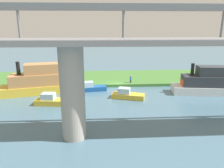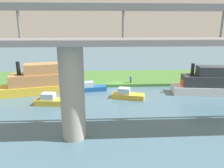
# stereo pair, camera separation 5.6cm
# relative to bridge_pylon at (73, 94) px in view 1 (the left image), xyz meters

# --- Properties ---
(ground_plane) EXTENTS (160.00, 160.00, 0.00)m
(ground_plane) POSITION_rel_bridge_pylon_xyz_m (-5.58, -17.04, -4.47)
(ground_plane) COLOR #476B7F
(grassy_bank) EXTENTS (80.00, 12.00, 0.50)m
(grassy_bank) POSITION_rel_bridge_pylon_xyz_m (-5.58, -23.04, -4.22)
(grassy_bank) COLOR #427533
(grassy_bank) RESTS_ON ground
(bridge_pylon) EXTENTS (2.27, 2.27, 8.95)m
(bridge_pylon) POSITION_rel_bridge_pylon_xyz_m (0.00, 0.00, 0.00)
(bridge_pylon) COLOR #9E998E
(bridge_pylon) RESTS_ON ground
(bridge_span) EXTENTS (68.52, 4.30, 3.25)m
(bridge_span) POSITION_rel_bridge_pylon_xyz_m (0.00, -0.02, 4.97)
(bridge_span) COLOR slate
(bridge_span) RESTS_ON bridge_pylon
(person_on_bank) EXTENTS (0.36, 0.36, 1.39)m
(person_on_bank) POSITION_rel_bridge_pylon_xyz_m (-8.16, -18.15, -3.27)
(person_on_bank) COLOR #2D334C
(person_on_bank) RESTS_ON grassy_bank
(mooring_post) EXTENTS (0.20, 0.20, 0.77)m
(mooring_post) POSITION_rel_bridge_pylon_xyz_m (1.01, -18.35, -3.59)
(mooring_post) COLOR brown
(mooring_post) RESTS_ON grassy_bank
(motorboat_white) EXTENTS (9.87, 4.41, 4.87)m
(motorboat_white) POSITION_rel_bridge_pylon_xyz_m (-19.36, -12.70, -2.67)
(motorboat_white) COLOR white
(motorboat_white) RESTS_ON ground
(skiff_small) EXTENTS (4.93, 2.41, 1.57)m
(skiff_small) POSITION_rel_bridge_pylon_xyz_m (-1.06, -15.28, -3.91)
(skiff_small) COLOR #195199
(skiff_small) RESTS_ON ground
(houseboat_blue) EXTENTS (10.73, 5.48, 5.24)m
(houseboat_blue) POSITION_rel_bridge_pylon_xyz_m (7.64, -14.51, -2.53)
(houseboat_blue) COLOR gold
(houseboat_blue) RESTS_ON ground
(pontoon_yellow) EXTENTS (5.07, 2.30, 1.63)m
(pontoon_yellow) POSITION_rel_bridge_pylon_xyz_m (4.07, -9.14, -3.89)
(pontoon_yellow) COLOR gold
(pontoon_yellow) RESTS_ON ground
(motorboat_red) EXTENTS (5.05, 3.02, 1.59)m
(motorboat_red) POSITION_rel_bridge_pylon_xyz_m (-6.61, -11.08, -3.91)
(motorboat_red) COLOR gold
(motorboat_red) RESTS_ON ground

